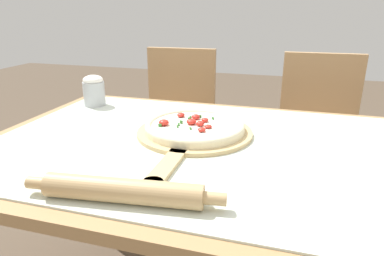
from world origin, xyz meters
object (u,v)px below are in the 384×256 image
object	(u,v)px
pizza	(195,126)
chair_left	(177,119)
pizza_peel	(193,134)
chair_right	(317,132)
rolling_pin	(123,191)
flour_cup	(94,90)

from	to	relation	value
pizza	chair_left	xyz separation A→B (m)	(-0.31, 0.74, -0.24)
chair_left	pizza_peel	bearing A→B (deg)	-70.25
pizza	chair_right	size ratio (longest dim) A/B	0.34
pizza_peel	pizza	xyz separation A→B (m)	(-0.00, 0.02, 0.02)
pizza	rolling_pin	size ratio (longest dim) A/B	0.74
flour_cup	pizza	bearing A→B (deg)	-23.23
pizza	chair_left	size ratio (longest dim) A/B	0.34
pizza_peel	chair_right	xyz separation A→B (m)	(0.42, 0.76, -0.22)
pizza_peel	chair_right	world-z (taller)	chair_right
chair_left	chair_right	distance (m)	0.73
chair_right	flour_cup	bearing A→B (deg)	-150.70
pizza	flour_cup	world-z (taller)	flour_cup
pizza	chair_right	bearing A→B (deg)	60.38
chair_left	flour_cup	size ratio (longest dim) A/B	7.35
pizza	chair_left	distance (m)	0.84
pizza_peel	pizza	bearing A→B (deg)	91.24
chair_left	chair_right	xyz separation A→B (m)	(0.73, 0.00, 0.00)
pizza	chair_right	xyz separation A→B (m)	(0.42, 0.74, -0.24)
flour_cup	rolling_pin	bearing A→B (deg)	-54.57
pizza	chair_left	world-z (taller)	chair_left
flour_cup	chair_right	bearing A→B (deg)	31.15
pizza_peel	pizza	distance (m)	0.03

